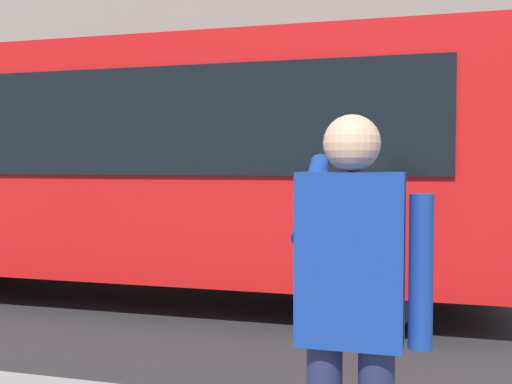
{
  "coord_description": "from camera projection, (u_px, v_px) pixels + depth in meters",
  "views": [
    {
      "loc": [
        -0.56,
        7.18,
        1.66
      ],
      "look_at": [
        1.26,
        0.65,
        1.35
      ],
      "focal_mm": 42.37,
      "sensor_mm": 36.0,
      "label": 1
    }
  ],
  "objects": [
    {
      "name": "ground_plane",
      "position": [
        373.0,
        305.0,
        7.14
      ],
      "size": [
        60.0,
        60.0,
        0.0
      ],
      "primitive_type": "plane",
      "color": "#2B2B2D"
    },
    {
      "name": "pedestrian_photographer",
      "position": [
        352.0,
        299.0,
        2.33
      ],
      "size": [
        0.53,
        0.52,
        1.7
      ],
      "color": "#1E2347",
      "rests_on": "sidewalk_curb"
    },
    {
      "name": "red_bus",
      "position": [
        132.0,
        162.0,
        7.61
      ],
      "size": [
        9.05,
        2.54,
        3.08
      ],
      "color": "red",
      "rests_on": "ground_plane"
    }
  ]
}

